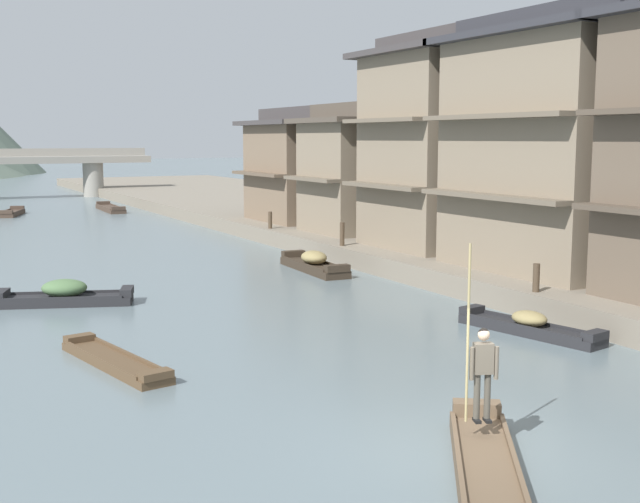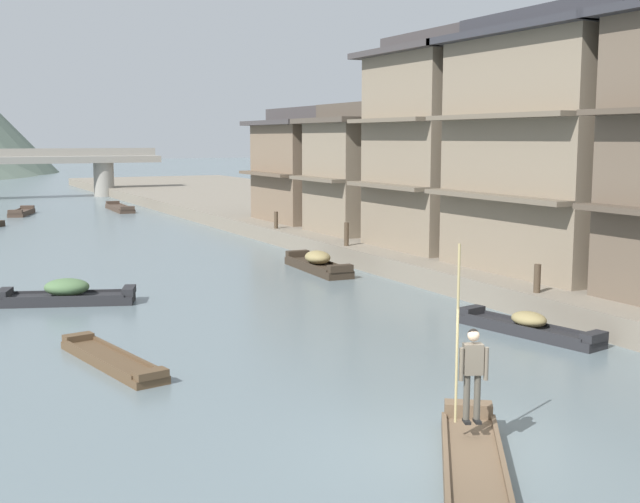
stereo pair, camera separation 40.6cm
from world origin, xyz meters
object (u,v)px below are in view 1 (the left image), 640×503
Objects in this scene: mooring_post_dock_near at (536,278)px; boat_moored_nearest at (110,209)px; boat_midriver_upstream at (12,213)px; house_waterfront_tall at (448,143)px; boat_moored_third at (114,361)px; house_waterfront_second at (557,144)px; mooring_post_dock_mid at (342,234)px; boat_upstream_distant at (65,295)px; stone_bridge at (3,167)px; boat_moored_second at (529,326)px; mooring_post_dock_far at (270,220)px; boatman_person at (482,363)px; house_waterfront_narrow at (363,169)px; boat_foreground_poled at (488,475)px; house_waterfront_far at (312,165)px; boat_midriver_drifting at (314,264)px.

boat_moored_nearest is at bearing 93.75° from mooring_post_dock_near.
boat_midriver_upstream is 34.56m from house_waterfront_tall.
boat_moored_third is 0.52× the size of house_waterfront_second.
boat_moored_third is at bearing -103.08° from boat_moored_nearest.
house_waterfront_second is 8.88× the size of mooring_post_dock_mid.
boat_moored_nearest is 32.98m from house_waterfront_tall.
stone_bridge reaches higher than boat_upstream_distant.
boat_upstream_distant is at bearing -174.83° from house_waterfront_tall.
boat_moored_second is at bearing -138.11° from house_waterfront_second.
house_waterfront_second is at bearing -77.56° from mooring_post_dock_far.
boat_midriver_upstream is at bearing 100.59° from boat_moored_second.
house_waterfront_tall reaches higher than boatman_person.
boat_moored_second is 4.48× the size of mooring_post_dock_mid.
house_waterfront_narrow is at bearing -76.30° from boat_moored_nearest.
mooring_post_dock_far is 0.03× the size of stone_bridge.
boat_foreground_poled is 17.78m from house_waterfront_second.
boat_upstream_distant is at bearing 161.37° from house_waterfront_second.
boatman_person is 0.50× the size of house_waterfront_narrow.
mooring_post_dock_mid is at bearing -71.92° from boat_midriver_upstream.
boatman_person reaches higher than boat_moored_second.
house_waterfront_far is 7.05× the size of mooring_post_dock_mid.
boat_foreground_poled is 29.27m from mooring_post_dock_far.
boat_moored_second is at bearing -88.52° from boat_moored_nearest.
mooring_post_dock_near is (8.07, 7.56, -0.35)m from boatman_person.
mooring_post_dock_mid is (12.01, 3.43, 0.96)m from boat_upstream_distant.
house_waterfront_narrow is at bearing 50.75° from mooring_post_dock_mid.
house_waterfront_narrow is at bearing -74.15° from stone_bridge.
boat_midriver_drifting is at bearing -75.95° from boat_midriver_upstream.
house_waterfront_tall is (16.22, 9.24, 4.95)m from boat_moored_third.
boat_midriver_drifting reaches higher than boat_moored_second.
boat_moored_third is 12.36m from mooring_post_dock_near.
house_waterfront_second reaches higher than mooring_post_dock_near.
house_waterfront_tall is at bearing -86.38° from house_waterfront_narrow.
boat_foreground_poled is 66.09m from stone_bridge.
boat_upstream_distant is 12.53m from mooring_post_dock_mid.
house_waterfront_far is at bearing -71.01° from boat_moored_nearest.
mooring_post_dock_far is 39.04m from stone_bridge.
house_waterfront_second is at bearing -70.94° from boat_midriver_upstream.
boat_foreground_poled is at bearing -136.42° from house_waterfront_second.
house_waterfront_far is at bearing 76.92° from boat_moored_second.
boat_moored_third is at bearing -93.78° from boat_midriver_upstream.
house_waterfront_narrow is (11.59, 23.62, 2.24)m from boatman_person.
house_waterfront_narrow is at bearing 90.17° from house_waterfront_second.
house_waterfront_second reaches higher than boat_moored_third.
boatman_person is at bearing -108.68° from boat_midriver_drifting.
boat_midriver_drifting is 0.68× the size of house_waterfront_far.
mooring_post_dock_far is at bearing 138.31° from house_waterfront_narrow.
boat_moored_second is at bearing 42.93° from boatman_person.
house_waterfront_narrow reaches higher than boat_midriver_upstream.
boat_moored_nearest is 34.63m from boat_upstream_distant.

